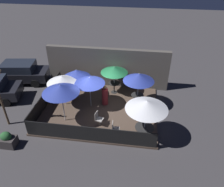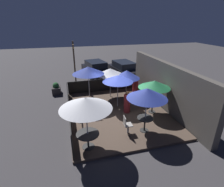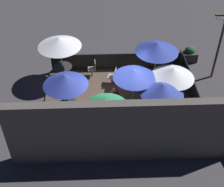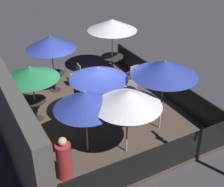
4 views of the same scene
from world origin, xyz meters
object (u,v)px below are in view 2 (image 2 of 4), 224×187
patio_umbrella_4 (110,72)px  patron_1 (135,86)px  parked_car_1 (124,69)px  patio_umbrella_0 (155,84)px  patio_umbrella_2 (86,103)px  planter_box (56,89)px  parked_car_0 (96,69)px  patio_umbrella_1 (147,93)px  patio_chair_0 (127,124)px  patio_umbrella_3 (127,74)px  dining_table_2 (88,136)px  patio_chair_1 (92,109)px  patio_umbrella_6 (118,78)px  dining_table_0 (153,103)px  patio_umbrella_5 (88,70)px  patron_0 (127,103)px  dining_table_1 (145,120)px  light_post (74,63)px  patio_chair_2 (82,120)px

patio_umbrella_4 → patron_1: 2.37m
parked_car_1 → patio_umbrella_0: bearing=-13.3°
patio_umbrella_2 → planter_box: 7.40m
patio_umbrella_2 → parked_car_0: bearing=168.0°
patio_umbrella_1 → parked_car_1: patio_umbrella_1 is taller
patron_1 → patio_chair_0: bearing=-62.0°
patio_umbrella_3 → dining_table_2: size_ratio=2.06×
patio_chair_1 → parked_car_1: bearing=161.6°
patio_umbrella_3 → patio_umbrella_6: size_ratio=0.97×
dining_table_0 → dining_table_2: size_ratio=0.79×
planter_box → parked_car_1: bearing=111.6°
patio_umbrella_5 → patio_chair_0: 4.62m
planter_box → patron_1: bearing=73.3°
patio_chair_1 → dining_table_2: bearing=0.0°
patio_umbrella_4 → dining_table_2: bearing=-24.3°
planter_box → parked_car_0: parked_car_0 is taller
patio_chair_0 → planter_box: (-6.45, -3.49, -0.23)m
patio_chair_1 → patio_umbrella_6: bearing=128.6°
patio_umbrella_3 → patio_umbrella_5: patio_umbrella_5 is taller
patio_umbrella_6 → dining_table_2: 4.39m
patio_umbrella_1 → patio_umbrella_2: patio_umbrella_2 is taller
patron_0 → planter_box: size_ratio=1.51×
patio_umbrella_0 → patio_chair_0: bearing=-53.5°
patio_umbrella_4 → dining_table_1: 4.84m
patio_umbrella_5 → patron_1: bearing=99.5°
patron_1 → patio_umbrella_3: bearing=-89.8°
patio_umbrella_2 → dining_table_1: patio_umbrella_2 is taller
patio_chair_1 → light_post: bearing=-161.2°
patio_chair_0 → patron_0: size_ratio=0.67×
patio_umbrella_2 → patio_chair_1: (-2.60, 0.60, -1.66)m
patio_umbrella_3 → dining_table_2: bearing=-36.3°
patio_chair_2 → planter_box: size_ratio=0.99×
patio_umbrella_5 → patio_umbrella_4: bearing=107.1°
dining_table_1 → dining_table_2: 2.95m
patio_umbrella_3 → planter_box: 5.63m
dining_table_0 → planter_box: planter_box is taller
dining_table_2 → parked_car_0: size_ratio=0.23×
patio_umbrella_1 → patio_chair_2: size_ratio=2.56×
patio_umbrella_4 → parked_car_0: 5.34m
patio_umbrella_6 → patio_chair_0: patio_umbrella_6 is taller
light_post → parked_car_1: light_post is taller
patio_chair_0 → parked_car_1: (-8.95, 2.84, 0.22)m
patio_umbrella_1 → light_post: 7.92m
dining_table_0 → planter_box: 7.47m
patio_umbrella_2 → parked_car_0: patio_umbrella_2 is taller
patio_chair_0 → planter_box: 7.34m
patio_umbrella_4 → planter_box: bearing=-115.8°
dining_table_0 → patio_chair_2: bearing=-82.0°
dining_table_2 → patron_1: patron_1 is taller
patio_umbrella_6 → parked_car_0: (-6.91, -0.16, -1.17)m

